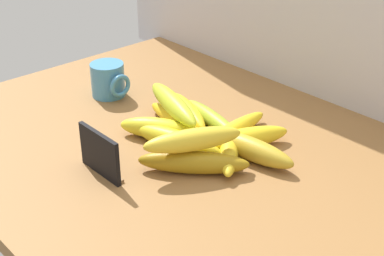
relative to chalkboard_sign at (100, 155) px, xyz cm
name	(u,v)px	position (x,y,z in cm)	size (l,w,h in cm)	color
counter_top	(188,158)	(4.77, 16.49, -5.36)	(110.00, 76.00, 3.00)	olive
chalkboard_sign	(100,155)	(0.00, 0.00, 0.00)	(11.00, 1.80, 8.40)	black
coffee_mug	(108,80)	(-26.27, 20.07, 0.00)	(9.11, 7.61, 7.71)	teal
banana_0	(158,128)	(-3.36, 15.65, -1.74)	(15.28, 4.24, 4.24)	yellow
banana_1	(241,140)	(10.77, 24.50, -1.75)	(19.87, 4.21, 4.21)	yellow
banana_2	(251,149)	(14.45, 23.23, -1.69)	(18.17, 4.34, 4.34)	gold
banana_3	(232,131)	(6.67, 26.41, -2.19)	(20.20, 3.33, 3.33)	yellow
banana_4	(193,162)	(10.66, 12.38, -1.78)	(19.87, 4.15, 4.15)	#9F7A14
banana_5	(176,120)	(-4.16, 21.21, -2.23)	(18.36, 3.26, 3.26)	yellow
banana_6	(178,141)	(3.09, 15.35, -1.83)	(19.48, 4.06, 4.06)	gold
banana_7	(188,111)	(-5.36, 25.41, -2.01)	(17.44, 3.70, 3.70)	yellow
banana_8	(229,150)	(11.52, 20.50, -2.11)	(17.63, 3.50, 3.50)	gold
banana_9	(213,120)	(1.06, 26.72, -2.15)	(20.57, 3.41, 3.41)	#98AF29
banana_10	(193,140)	(9.93, 12.90, 2.31)	(17.92, 4.02, 4.02)	yellow
banana_11	(173,104)	(-4.72, 20.90, 1.41)	(20.65, 4.02, 4.02)	#B5C429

